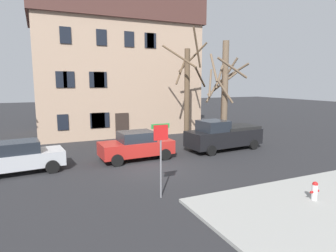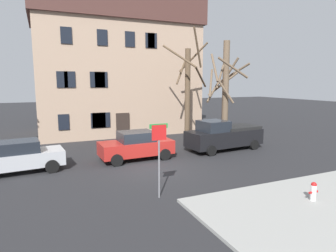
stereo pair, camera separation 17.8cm
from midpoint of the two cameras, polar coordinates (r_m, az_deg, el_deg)
ground_plane at (r=15.81m, az=-3.91°, el=-8.27°), size 120.00×120.00×0.00m
building_main at (r=27.68m, az=-10.48°, el=11.55°), size 14.43×8.07×11.95m
tree_bare_mid at (r=22.25m, az=3.65°, el=7.27°), size 3.68×3.67×8.51m
tree_bare_far at (r=23.21m, az=10.56°, el=4.58°), size 3.31×2.60×5.96m
tree_bare_end at (r=24.21m, az=10.99°, el=7.53°), size 3.37×3.38×7.89m
car_silver_sedan at (r=16.59m, az=-27.75°, el=-5.50°), size 4.48×2.30×1.65m
car_red_sedan at (r=17.39m, az=-6.57°, el=-3.85°), size 4.40×2.21×1.70m
pickup_truck_black at (r=20.09m, az=10.65°, el=-1.81°), size 5.51×2.52×2.07m
fire_hydrant at (r=12.58m, az=26.62°, el=-11.31°), size 0.42×0.22×0.73m
street_sign_pole at (r=11.32m, az=-1.89°, el=-4.14°), size 0.76×0.07×3.00m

